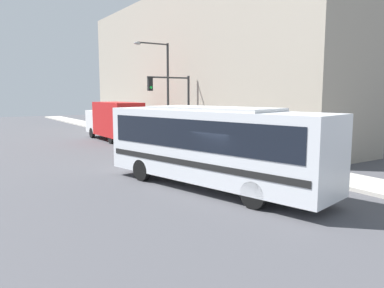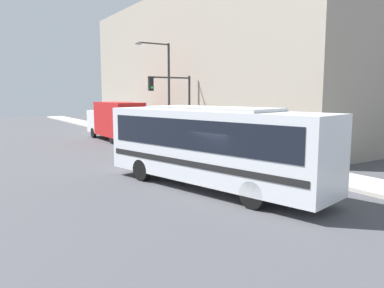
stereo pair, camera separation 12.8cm
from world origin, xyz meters
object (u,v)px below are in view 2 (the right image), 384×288
Objects in this scene: parking_meter at (202,137)px; pedestrian_mid_block at (194,134)px; city_bus at (211,142)px; fire_hydrant at (232,151)px; delivery_truck at (115,120)px; traffic_light_pole at (175,98)px; pedestrian_near_corner at (199,136)px; street_lamp at (165,84)px.

pedestrian_mid_block is (0.62, 2.07, -0.03)m from parking_meter.
city_bus is 15.44× the size of fire_hydrant.
parking_meter is at bearing 90.00° from fire_hydrant.
traffic_light_pole is (1.41, -7.80, 1.87)m from delivery_truck.
pedestrian_near_corner is at bearing -68.66° from delivery_truck.
city_bus is 1.33× the size of delivery_truck.
traffic_light_pole is at bearing 168.66° from pedestrian_near_corner.
traffic_light_pole is at bearing 117.97° from parking_meter.
city_bus is 11.00m from traffic_light_pole.
parking_meter is 1.72m from pedestrian_near_corner.
parking_meter is at bearing -76.00° from delivery_truck.
traffic_light_pole reaches higher than pedestrian_near_corner.
traffic_light_pole reaches higher than pedestrian_mid_block.
street_lamp is at bearing 91.43° from parking_meter.
traffic_light_pole is (4.13, 10.05, 1.67)m from city_bus.
fire_hydrant is 0.43× the size of pedestrian_near_corner.
delivery_truck is 8.79m from pedestrian_near_corner.
pedestrian_near_corner is at bearing -11.34° from traffic_light_pole.
pedestrian_near_corner is (5.91, 9.70, -0.98)m from city_bus.
fire_hydrant is at bearing -89.12° from street_lamp.
street_lamp is at bearing 55.92° from city_bus.
delivery_truck is at bearing 100.67° from fire_hydrant.
pedestrian_near_corner is (0.77, 1.53, -0.12)m from parking_meter.
pedestrian_near_corner is 0.91× the size of pedestrian_mid_block.
delivery_truck is 5.82× the size of parking_meter.
city_bus is at bearing -135.59° from fire_hydrant.
traffic_light_pole is 3.32m from parking_meter.
city_bus is at bearing -112.35° from traffic_light_pole.
fire_hydrant is at bearing 31.16° from city_bus.
fire_hydrant is at bearing -79.33° from delivery_truck.
traffic_light_pole reaches higher than parking_meter.
delivery_truck is 11.63× the size of fire_hydrant.
pedestrian_near_corner is (1.77, -0.36, -2.65)m from traffic_light_pole.
street_lamp is 5.16m from pedestrian_near_corner.
delivery_truck is at bearing 104.00° from parking_meter.
street_lamp is at bearing 104.44° from pedestrian_near_corner.
pedestrian_mid_block is at bearing -75.78° from street_lamp.
traffic_light_pole is at bearing -173.76° from pedestrian_mid_block.
delivery_truck is 5.98m from street_lamp.
fire_hydrant is 0.50× the size of parking_meter.
pedestrian_mid_block is at bearing 73.27° from parking_meter.
parking_meter is 0.86× the size of pedestrian_near_corner.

